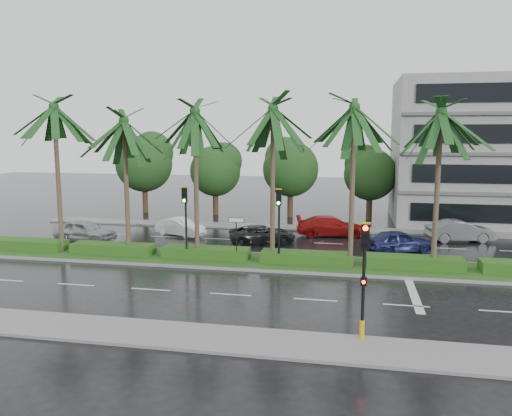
% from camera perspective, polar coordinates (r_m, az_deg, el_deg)
% --- Properties ---
extents(ground, '(120.00, 120.00, 0.00)m').
position_cam_1_polar(ground, '(28.57, -0.50, -6.75)').
color(ground, black).
rests_on(ground, ground).
extents(near_sidewalk, '(40.00, 2.40, 0.12)m').
position_cam_1_polar(near_sidewalk, '(19.20, -6.80, -14.43)').
color(near_sidewalk, gray).
rests_on(near_sidewalk, ground).
extents(far_sidewalk, '(40.00, 2.00, 0.12)m').
position_cam_1_polar(far_sidewalk, '(40.09, 2.93, -2.22)').
color(far_sidewalk, gray).
rests_on(far_sidewalk, ground).
extents(median, '(36.00, 4.00, 0.15)m').
position_cam_1_polar(median, '(29.50, -0.11, -6.10)').
color(median, gray).
rests_on(median, ground).
extents(hedge, '(35.20, 1.40, 0.60)m').
position_cam_1_polar(hedge, '(29.41, -0.11, -5.40)').
color(hedge, '#254E16').
rests_on(hedge, median).
extents(lane_markings, '(34.00, 13.06, 0.01)m').
position_cam_1_polar(lane_markings, '(27.73, 5.52, -7.25)').
color(lane_markings, silver).
rests_on(lane_markings, ground).
extents(palm_row, '(26.30, 4.20, 9.80)m').
position_cam_1_polar(palm_row, '(28.83, -2.59, 9.70)').
color(palm_row, '#473A29').
rests_on(palm_row, median).
extents(signal_near, '(0.34, 0.45, 4.36)m').
position_cam_1_polar(signal_near, '(18.32, 12.21, -7.59)').
color(signal_near, black).
rests_on(signal_near, near_sidewalk).
extents(signal_median_left, '(0.34, 0.42, 4.36)m').
position_cam_1_polar(signal_median_left, '(29.27, -8.09, -0.46)').
color(signal_median_left, black).
rests_on(signal_median_left, median).
extents(signal_median_right, '(0.34, 0.42, 4.36)m').
position_cam_1_polar(signal_median_right, '(27.96, 2.62, -0.81)').
color(signal_median_right, black).
rests_on(signal_median_right, median).
extents(street_sign, '(0.95, 0.09, 2.60)m').
position_cam_1_polar(street_sign, '(28.76, -2.27, -2.31)').
color(street_sign, black).
rests_on(street_sign, median).
extents(bg_trees, '(33.07, 5.35, 7.73)m').
position_cam_1_polar(bg_trees, '(45.18, 2.57, 4.78)').
color(bg_trees, '#3D2E1C').
rests_on(bg_trees, ground).
extents(building, '(16.00, 10.00, 12.00)m').
position_cam_1_polar(building, '(46.47, 25.47, 5.82)').
color(building, gray).
rests_on(building, ground).
extents(car_silver, '(2.44, 4.68, 1.52)m').
position_cam_1_polar(car_silver, '(37.00, -18.94, -2.48)').
color(car_silver, '#A1A4A8').
rests_on(car_silver, ground).
extents(car_white, '(2.83, 4.20, 1.31)m').
position_cam_1_polar(car_white, '(37.44, -8.65, -2.15)').
color(car_white, white).
rests_on(car_white, ground).
extents(car_darkgrey, '(3.60, 5.03, 1.27)m').
position_cam_1_polar(car_darkgrey, '(34.40, 0.73, -3.03)').
color(car_darkgrey, black).
rests_on(car_darkgrey, ground).
extents(car_red, '(2.77, 5.32, 1.47)m').
position_cam_1_polar(car_red, '(37.31, 8.52, -2.06)').
color(car_red, maroon).
rests_on(car_red, ground).
extents(car_blue, '(3.29, 4.56, 1.44)m').
position_cam_1_polar(car_blue, '(33.14, 15.98, -3.66)').
color(car_blue, navy).
rests_on(car_blue, ground).
extents(car_grey, '(2.55, 4.80, 1.50)m').
position_cam_1_polar(car_grey, '(37.83, 22.27, -2.44)').
color(car_grey, '#595D5E').
rests_on(car_grey, ground).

